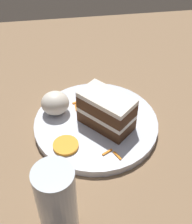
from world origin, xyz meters
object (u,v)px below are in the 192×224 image
at_px(cream_dollop, 55,103).
at_px(drinking_glass, 57,204).
at_px(cake_slice, 106,111).
at_px(orange_garnish, 66,145).
at_px(plate, 96,124).

distance_m(cream_dollop, drinking_glass, 0.25).
distance_m(cake_slice, orange_garnish, 0.11).
height_order(cream_dollop, drinking_glass, drinking_glass).
distance_m(cream_dollop, orange_garnish, 0.11).
xyz_separation_m(orange_garnish, drinking_glass, (-0.02, -0.15, 0.04)).
bearing_deg(cream_dollop, drinking_glass, -91.59).
height_order(plate, drinking_glass, drinking_glass).
bearing_deg(orange_garnish, cake_slice, 29.32).
bearing_deg(cake_slice, plate, 106.08).
relative_size(cream_dollop, drinking_glass, 0.44).
relative_size(cake_slice, drinking_glass, 0.89).
distance_m(cake_slice, cream_dollop, 0.12).
bearing_deg(plate, drinking_glass, -113.06).
xyz_separation_m(plate, cake_slice, (0.02, -0.01, 0.05)).
distance_m(plate, orange_garnish, 0.09).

